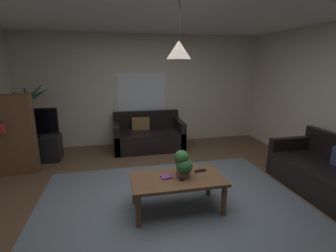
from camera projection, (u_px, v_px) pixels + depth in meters
name	position (u px, v px, depth m)	size (l,w,h in m)	color
floor	(173.00, 205.00, 3.38)	(5.65, 5.76, 0.02)	brown
rug	(176.00, 213.00, 3.19)	(3.68, 3.17, 0.01)	slate
wall_back	(145.00, 90.00, 5.82)	(5.77, 0.06, 2.56)	beige
ceiling	(174.00, 1.00, 2.75)	(5.65, 5.76, 0.02)	white
window_pane	(142.00, 92.00, 5.79)	(1.11, 0.01, 0.91)	white
couch_under_window	(148.00, 137.00, 5.58)	(1.53, 0.84, 0.82)	black
couch_right_side	(324.00, 173.00, 3.72)	(0.84, 1.50, 0.82)	black
coffee_table	(177.00, 182.00, 3.19)	(1.20, 0.65, 0.46)	brown
book_on_table_0	(166.00, 177.00, 3.17)	(0.13, 0.12, 0.02)	#72387F
remote_on_table_0	(184.00, 178.00, 3.13)	(0.05, 0.16, 0.02)	black
remote_on_table_1	(200.00, 171.00, 3.36)	(0.05, 0.16, 0.02)	black
potted_plant_on_table	(183.00, 163.00, 3.15)	(0.24, 0.25, 0.36)	brown
tv_stand	(37.00, 149.00, 4.87)	(0.90, 0.44, 0.50)	black
tv	(33.00, 123.00, 4.71)	(0.92, 0.16, 0.57)	black
potted_palm_corner	(30.00, 121.00, 5.15)	(0.85, 0.91, 1.54)	brown
bookshelf_corner	(12.00, 135.00, 4.20)	(0.70, 0.31, 1.40)	brown
pendant_lamp	(179.00, 50.00, 2.78)	(0.29, 0.29, 0.62)	black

